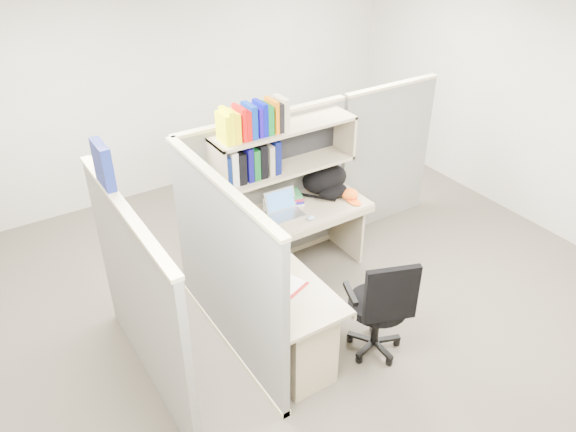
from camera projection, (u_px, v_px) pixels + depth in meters
ground at (316, 308)px, 5.28m from camera, size 6.00×6.00×0.00m
room_shell at (321, 151)px, 4.43m from camera, size 6.00×6.00×6.00m
cubicle at (255, 216)px, 4.96m from camera, size 3.79×1.84×1.95m
desk at (297, 304)px, 4.66m from camera, size 1.74×1.75×0.73m
laptop at (286, 205)px, 5.23m from camera, size 0.33×0.33×0.23m
backpack at (329, 181)px, 5.57m from camera, size 0.59×0.52×0.29m
orange_cap at (349, 194)px, 5.55m from camera, size 0.21×0.23×0.09m
snack_canister at (274, 272)px, 4.47m from camera, size 0.10×0.10×0.10m
tissue_box at (261, 297)px, 4.17m from camera, size 0.12×0.12×0.17m
mouse at (311, 218)px, 5.23m from camera, size 0.10×0.07×0.03m
paper_cup at (267, 204)px, 5.37m from camera, size 0.08×0.08×0.11m
book_stack at (293, 197)px, 5.48m from camera, size 0.21×0.25×0.11m
loose_paper at (282, 281)px, 4.45m from camera, size 0.33×0.37×0.00m
task_chair at (378, 321)px, 4.60m from camera, size 0.59×0.55×1.03m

